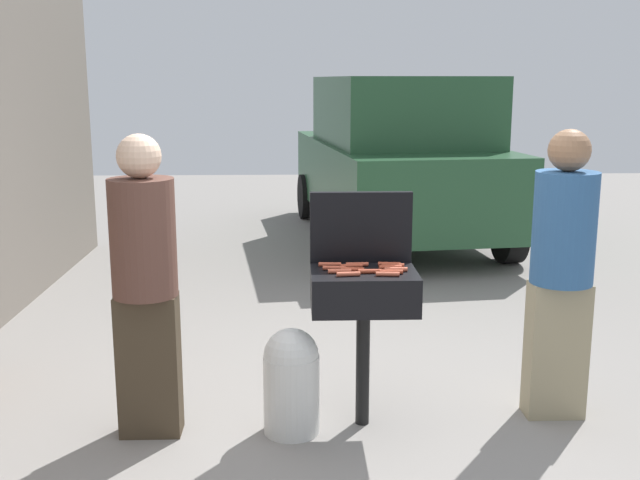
% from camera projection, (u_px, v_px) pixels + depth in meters
% --- Properties ---
extents(ground_plane, '(24.00, 24.00, 0.00)m').
position_uv_depth(ground_plane, '(338.00, 425.00, 4.45)').
color(ground_plane, gray).
extents(bbq_grill, '(0.60, 0.44, 0.92)m').
position_uv_depth(bbq_grill, '(364.00, 295.00, 4.32)').
color(bbq_grill, black).
rests_on(bbq_grill, ground).
extents(grill_lid_open, '(0.60, 0.05, 0.42)m').
position_uv_depth(grill_lid_open, '(361.00, 227.00, 4.46)').
color(grill_lid_open, black).
rests_on(grill_lid_open, bbq_grill).
extents(hot_dog_0, '(0.13, 0.03, 0.03)m').
position_uv_depth(hot_dog_0, '(340.00, 271.00, 4.24)').
color(hot_dog_0, '#C6593D').
rests_on(hot_dog_0, bbq_grill).
extents(hot_dog_1, '(0.13, 0.04, 0.03)m').
position_uv_depth(hot_dog_1, '(348.00, 274.00, 4.17)').
color(hot_dog_1, '#C6593D').
rests_on(hot_dog_1, bbq_grill).
extents(hot_dog_2, '(0.13, 0.03, 0.03)m').
position_uv_depth(hot_dog_2, '(396.00, 269.00, 4.28)').
color(hot_dog_2, '#C6593D').
rests_on(hot_dog_2, bbq_grill).
extents(hot_dog_3, '(0.13, 0.04, 0.03)m').
position_uv_depth(hot_dog_3, '(351.00, 266.00, 4.35)').
color(hot_dog_3, '#AD4228').
rests_on(hot_dog_3, bbq_grill).
extents(hot_dog_4, '(0.13, 0.04, 0.03)m').
position_uv_depth(hot_dog_4, '(389.00, 264.00, 4.40)').
color(hot_dog_4, '#AD4228').
rests_on(hot_dog_4, bbq_grill).
extents(hot_dog_5, '(0.13, 0.04, 0.03)m').
position_uv_depth(hot_dog_5, '(334.00, 268.00, 4.31)').
color(hot_dog_5, '#B74C33').
rests_on(hot_dog_5, bbq_grill).
extents(hot_dog_6, '(0.13, 0.03, 0.03)m').
position_uv_depth(hot_dog_6, '(370.00, 271.00, 4.24)').
color(hot_dog_6, '#AD4228').
rests_on(hot_dog_6, bbq_grill).
extents(hot_dog_7, '(0.13, 0.04, 0.03)m').
position_uv_depth(hot_dog_7, '(388.00, 274.00, 4.17)').
color(hot_dog_7, '#C6593D').
rests_on(hot_dog_7, bbq_grill).
extents(hot_dog_8, '(0.13, 0.03, 0.03)m').
position_uv_depth(hot_dog_8, '(330.00, 264.00, 4.39)').
color(hot_dog_8, '#B74C33').
rests_on(hot_dog_8, bbq_grill).
extents(hot_dog_9, '(0.13, 0.04, 0.03)m').
position_uv_depth(hot_dog_9, '(353.00, 270.00, 4.27)').
color(hot_dog_9, '#AD4228').
rests_on(hot_dog_9, bbq_grill).
extents(hot_dog_10, '(0.13, 0.04, 0.03)m').
position_uv_depth(hot_dog_10, '(393.00, 265.00, 4.37)').
color(hot_dog_10, '#AD4228').
rests_on(hot_dog_10, bbq_grill).
extents(hot_dog_11, '(0.13, 0.03, 0.03)m').
position_uv_depth(hot_dog_11, '(357.00, 264.00, 4.39)').
color(hot_dog_11, '#B74C33').
rests_on(hot_dog_11, bbq_grill).
extents(hot_dog_12, '(0.13, 0.03, 0.03)m').
position_uv_depth(hot_dog_12, '(391.00, 272.00, 4.22)').
color(hot_dog_12, '#AD4228').
rests_on(hot_dog_12, bbq_grill).
extents(hot_dog_13, '(0.13, 0.03, 0.03)m').
position_uv_depth(hot_dog_13, '(390.00, 267.00, 4.32)').
color(hot_dog_13, '#AD4228').
rests_on(hot_dog_13, bbq_grill).
extents(propane_tank, '(0.32, 0.32, 0.62)m').
position_uv_depth(propane_tank, '(291.00, 379.00, 4.31)').
color(propane_tank, silver).
rests_on(propane_tank, ground).
extents(person_left, '(0.36, 0.36, 1.71)m').
position_uv_depth(person_left, '(145.00, 276.00, 4.17)').
color(person_left, '#3F3323').
rests_on(person_left, ground).
extents(person_right, '(0.36, 0.36, 1.71)m').
position_uv_depth(person_right, '(562.00, 265.00, 4.41)').
color(person_right, gray).
rests_on(person_right, ground).
extents(parked_minivan, '(2.46, 4.60, 2.02)m').
position_uv_depth(parked_minivan, '(397.00, 158.00, 9.49)').
color(parked_minivan, '#234C2D').
rests_on(parked_minivan, ground).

